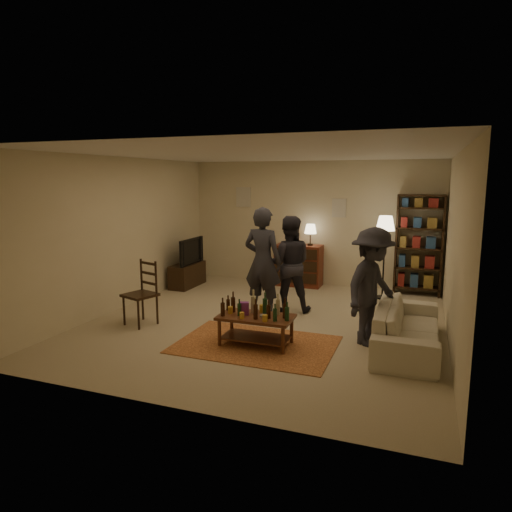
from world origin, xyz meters
The scene contains 13 objects.
floor centered at (0.00, 0.00, 0.00)m, with size 6.00×6.00×0.00m, color #C6B793.
room_shell centered at (-0.65, 2.98, 1.81)m, with size 6.00×6.00×6.00m.
rug centered at (0.20, -1.02, 0.01)m, with size 2.20×1.50×0.01m, color brown.
coffee_table centered at (0.19, -1.02, 0.39)m, with size 1.05×0.58×0.77m.
dining_chair centered at (-1.84, -0.75, 0.56)m, with size 0.57×0.57×1.05m.
tv_stand centered at (-2.44, 1.80, 0.38)m, with size 0.40×1.00×1.06m.
dresser centered at (-0.19, 2.71, 0.48)m, with size 1.00×0.50×1.36m.
bookshelf centered at (2.25, 2.78, 1.03)m, with size 0.90×0.34×2.02m.
floor_lamp centered at (1.63, 2.24, 1.37)m, with size 0.36×0.36×1.62m.
sofa centered at (2.20, -0.40, 0.30)m, with size 2.08×0.81×0.61m, color beige.
person_left centered at (-0.20, 0.36, 0.93)m, with size 0.68×0.44×1.86m, color #26272E.
person_right centered at (0.14, 0.76, 0.85)m, with size 0.82×0.64×1.69m, color #28272F.
person_by_sofa centered at (1.70, -0.41, 0.83)m, with size 1.07×0.62×1.66m, color #2A2A33.
Camera 1 is at (2.34, -6.78, 2.32)m, focal length 32.00 mm.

